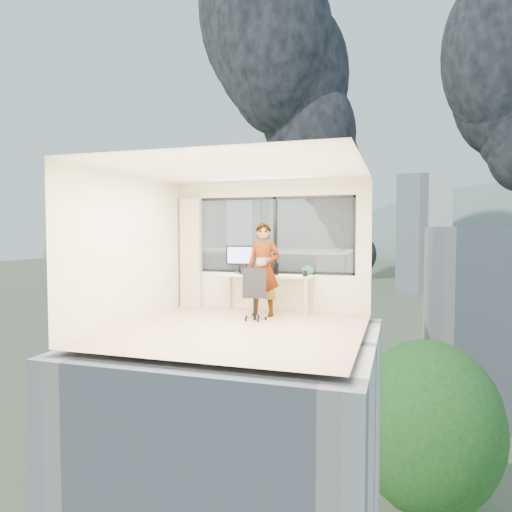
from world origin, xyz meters
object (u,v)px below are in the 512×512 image
at_px(chair, 255,293).
at_px(laptop, 268,269).
at_px(monitor, 240,259).
at_px(game_console, 267,272).
at_px(handbag, 308,270).
at_px(person, 263,270).
at_px(desk, 266,293).

bearing_deg(chair, laptop, 72.30).
relative_size(monitor, game_console, 1.68).
bearing_deg(handbag, monitor, 177.70).
distance_m(monitor, game_console, 0.60).
relative_size(person, monitor, 3.07).
distance_m(chair, monitor, 1.28).
bearing_deg(laptop, chair, -78.98).
distance_m(chair, game_console, 1.07).
height_order(person, handbag, person).
distance_m(chair, person, 0.62).
xyz_separation_m(desk, person, (0.05, -0.35, 0.50)).
relative_size(chair, laptop, 2.68).
relative_size(monitor, handbag, 2.40).
bearing_deg(person, game_console, 100.79).
bearing_deg(person, laptop, 89.03).
height_order(desk, handbag, handbag).
xyz_separation_m(desk, game_console, (-0.05, 0.20, 0.42)).
bearing_deg(game_console, handbag, -3.72).
distance_m(desk, chair, 0.83).
relative_size(game_console, handbag, 1.43).
xyz_separation_m(desk, chair, (0.03, -0.83, 0.11)).
distance_m(monitor, handbag, 1.41).
bearing_deg(laptop, desk, 148.13).
relative_size(person, laptop, 4.88).
bearing_deg(chair, person, 71.90).
relative_size(desk, laptop, 5.00).
relative_size(desk, person, 1.02).
bearing_deg(monitor, chair, -63.01).
bearing_deg(person, desk, 99.15).
distance_m(desk, laptop, 0.49).
distance_m(person, laptop, 0.29).
height_order(person, laptop, person).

